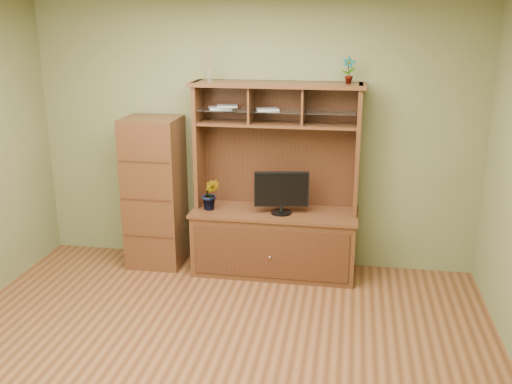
# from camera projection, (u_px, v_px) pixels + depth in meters

# --- Properties ---
(room) EXTENTS (4.54, 4.04, 2.74)m
(room) POSITION_uv_depth(u_px,v_px,m) (203.00, 191.00, 3.87)
(room) COLOR #532E17
(room) RESTS_ON ground
(media_hutch) EXTENTS (1.66, 0.61, 1.90)m
(media_hutch) POSITION_uv_depth(u_px,v_px,m) (275.00, 222.00, 5.70)
(media_hutch) COLOR #432413
(media_hutch) RESTS_ON room
(monitor) EXTENTS (0.53, 0.20, 0.42)m
(monitor) POSITION_uv_depth(u_px,v_px,m) (281.00, 192.00, 5.51)
(monitor) COLOR black
(monitor) RESTS_ON media_hutch
(orchid_plant) EXTENTS (0.18, 0.15, 0.32)m
(orchid_plant) POSITION_uv_depth(u_px,v_px,m) (211.00, 194.00, 5.64)
(orchid_plant) COLOR #32591E
(orchid_plant) RESTS_ON media_hutch
(top_plant) EXTENTS (0.13, 0.09, 0.24)m
(top_plant) POSITION_uv_depth(u_px,v_px,m) (349.00, 70.00, 5.23)
(top_plant) COLOR #3E6523
(top_plant) RESTS_ON media_hutch
(reed_diffuser) EXTENTS (0.06, 0.06, 0.31)m
(reed_diffuser) POSITION_uv_depth(u_px,v_px,m) (209.00, 68.00, 5.44)
(reed_diffuser) COLOR silver
(reed_diffuser) RESTS_ON media_hutch
(magazines) EXTENTS (0.71, 0.22, 0.04)m
(magazines) POSITION_uv_depth(u_px,v_px,m) (238.00, 108.00, 5.51)
(magazines) COLOR #AAAAAF
(magazines) RESTS_ON media_hutch
(side_cabinet) EXTENTS (0.55, 0.50, 1.54)m
(side_cabinet) POSITION_uv_depth(u_px,v_px,m) (155.00, 192.00, 5.83)
(side_cabinet) COLOR #432413
(side_cabinet) RESTS_ON room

